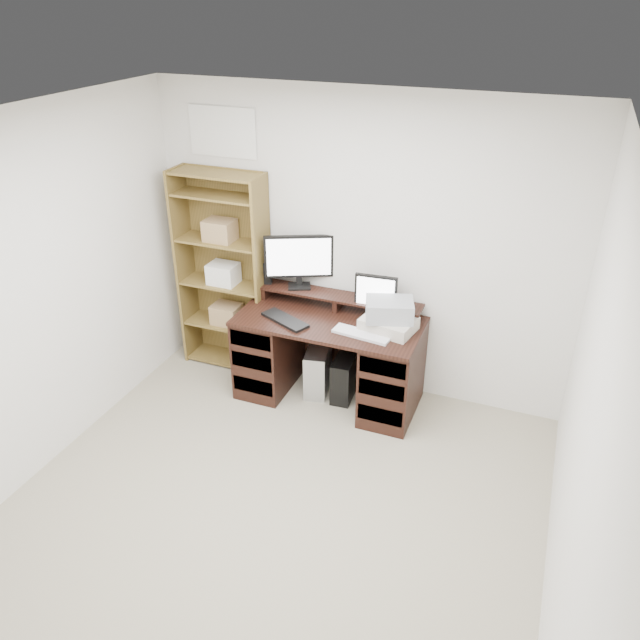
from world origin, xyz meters
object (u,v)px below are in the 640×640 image
Objects in this scene: monitor_wide at (299,258)px; tower_silver at (318,369)px; desk at (329,357)px; printer at (389,324)px; bookshelf at (225,271)px; tower_black at (345,376)px; monitor_small at (376,295)px.

monitor_wide is 0.97m from tower_silver.
desk is 3.75× the size of printer.
tower_silver is 1.19m from bookshelf.
desk is at bearing -169.02° from printer.
monitor_wide is 1.37× the size of tower_black.
tower_silver reaches higher than tower_black.
tower_black is at bearing -7.20° from bookshelf.
bookshelf reaches higher than monitor_small.
monitor_wide is 0.72m from bookshelf.
tower_black is at bearing -12.33° from tower_silver.
desk is 3.65× the size of tower_silver.
tower_silver is 0.25m from tower_black.
monitor_small is at bearing 20.81° from tower_black.
bookshelf is at bearing -177.27° from printer.
monitor_small is 0.88m from tower_silver.
desk is 0.23m from tower_silver.
monitor_small is at bearing 26.06° from desk.
desk is at bearing -158.15° from monitor_small.
monitor_wide is 0.73m from monitor_small.
tower_black is at bearing -178.56° from printer.
tower_silver is at bearing -8.85° from bookshelf.
tower_silver is at bearing 152.44° from desk.
desk reaches higher than tower_silver.
monitor_small is 0.90× the size of tower_silver.
desk is at bearing -156.34° from tower_black.
tower_black is 1.40m from bookshelf.
desk is at bearing -39.03° from tower_silver.
printer is at bearing -48.45° from monitor_small.
printer reaches higher than tower_black.
bookshelf is at bearing 173.64° from monitor_small.
printer is 1.57m from bookshelf.
monitor_wide is at bearing 168.34° from monitor_small.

